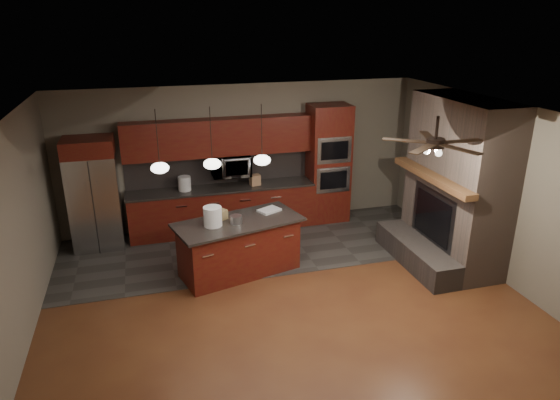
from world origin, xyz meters
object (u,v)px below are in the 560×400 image
object	(u,v)px
cardboard_box	(219,215)
refrigerator	(94,194)
counter_bucket	(184,184)
kitchen_island	(239,247)
paint_can	(236,219)
paint_tray	(269,210)
oven_tower	(328,164)
counter_box	(255,180)
microwave	(231,166)
white_bucket	(213,216)

from	to	relation	value
cardboard_box	refrigerator	bearing A→B (deg)	109.03
refrigerator	counter_bucket	xyz separation A→B (m)	(1.60, 0.08, 0.02)
kitchen_island	paint_can	bearing A→B (deg)	-137.01
cardboard_box	paint_tray	bearing A→B (deg)	-23.89
oven_tower	counter_box	xyz separation A→B (m)	(-1.52, -0.04, -0.19)
paint_can	cardboard_box	bearing A→B (deg)	137.38
refrigerator	paint_can	xyz separation A→B (m)	(2.22, -1.78, -0.03)
paint_can	refrigerator	bearing A→B (deg)	141.30
paint_tray	counter_bucket	size ratio (longest dim) A/B	1.30
refrigerator	counter_box	distance (m)	2.95
microwave	kitchen_island	world-z (taller)	microwave
counter_box	kitchen_island	bearing A→B (deg)	-121.11
cardboard_box	counter_bucket	bearing A→B (deg)	70.28
kitchen_island	paint_tray	bearing A→B (deg)	10.89
refrigerator	paint_tray	bearing A→B (deg)	-26.51
paint_can	counter_box	distance (m)	1.95
kitchen_island	counter_bucket	world-z (taller)	counter_bucket
microwave	paint_tray	world-z (taller)	microwave
cardboard_box	counter_box	size ratio (longest dim) A/B	1.18
microwave	paint_tray	distance (m)	1.64
cardboard_box	counter_box	distance (m)	1.86
microwave	kitchen_island	size ratio (longest dim) A/B	0.34
microwave	cardboard_box	world-z (taller)	microwave
oven_tower	white_bucket	size ratio (longest dim) A/B	7.69
microwave	paint_tray	xyz separation A→B (m)	(0.36, -1.56, -0.36)
oven_tower	counter_box	bearing A→B (deg)	-178.40
paint_can	white_bucket	bearing A→B (deg)	179.26
microwave	counter_box	world-z (taller)	microwave
kitchen_island	white_bucket	bearing A→B (deg)	175.70
paint_tray	oven_tower	bearing A→B (deg)	16.25
oven_tower	counter_bucket	xyz separation A→B (m)	(-2.87, 0.01, -0.16)
refrigerator	cardboard_box	world-z (taller)	refrigerator
oven_tower	cardboard_box	bearing A→B (deg)	-146.72
paint_can	paint_tray	world-z (taller)	paint_can
white_bucket	cardboard_box	size ratio (longest dim) A/B	1.26
refrigerator	white_bucket	xyz separation A→B (m)	(1.86, -1.78, 0.06)
paint_tray	kitchen_island	bearing A→B (deg)	178.87
paint_tray	counter_bucket	bearing A→B (deg)	103.21
counter_box	oven_tower	bearing A→B (deg)	-8.16
refrigerator	kitchen_island	distance (m)	2.89
kitchen_island	paint_can	world-z (taller)	paint_can
microwave	refrigerator	size ratio (longest dim) A/B	0.36
microwave	oven_tower	bearing A→B (deg)	-1.66
microwave	cardboard_box	xyz separation A→B (m)	(-0.51, -1.69, -0.30)
oven_tower	refrigerator	size ratio (longest dim) A/B	1.17
kitchen_island	paint_can	xyz separation A→B (m)	(-0.05, -0.08, 0.52)
microwave	counter_box	xyz separation A→B (m)	(0.45, -0.10, -0.30)
refrigerator	paint_can	world-z (taller)	refrigerator
oven_tower	cardboard_box	xyz separation A→B (m)	(-2.49, -1.63, -0.19)
kitchen_island	white_bucket	world-z (taller)	white_bucket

